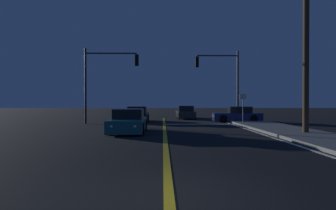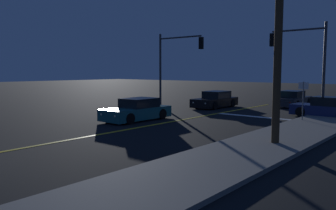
{
  "view_description": "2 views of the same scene",
  "coord_description": "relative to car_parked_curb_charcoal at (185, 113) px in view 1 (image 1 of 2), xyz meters",
  "views": [
    {
      "loc": [
        -0.12,
        -5.47,
        1.76
      ],
      "look_at": [
        0.22,
        13.72,
        1.55
      ],
      "focal_mm": 32.41,
      "sensor_mm": 36.0,
      "label": 1
    },
    {
      "loc": [
        12.91,
        -2.86,
        3.04
      ],
      "look_at": [
        -1.03,
        13.69,
        0.87
      ],
      "focal_mm": 36.88,
      "sensor_mm": 36.0,
      "label": 2
    }
  ],
  "objects": [
    {
      "name": "car_mid_block_black",
      "position": [
        -4.62,
        -4.95,
        0.0
      ],
      "size": [
        1.96,
        4.57,
        1.34
      ],
      "rotation": [
        0.0,
        0.0,
        3.15
      ],
      "color": "black",
      "rests_on": "ground"
    },
    {
      "name": "car_parked_curb_charcoal",
      "position": [
        0.0,
        0.0,
        0.0
      ],
      "size": [
        1.91,
        4.68,
        1.34
      ],
      "rotation": [
        0.0,
        0.0,
        0.02
      ],
      "color": "#2D2D33",
      "rests_on": "ground"
    },
    {
      "name": "street_sign_corner",
      "position": [
        3.77,
        -8.71,
        1.03
      ],
      "size": [
        0.56,
        0.06,
        2.4
      ],
      "color": "slate",
      "rests_on": "ground"
    },
    {
      "name": "traffic_signal_near_right",
      "position": [
        2.79,
        -5.91,
        3.47
      ],
      "size": [
        3.73,
        0.28,
        6.1
      ],
      "rotation": [
        0.0,
        0.0,
        3.14
      ],
      "color": "#38383D",
      "rests_on": "ground"
    },
    {
      "name": "utility_pole_right",
      "position": [
        5.17,
        -15.94,
        4.43
      ],
      "size": [
        1.73,
        0.31,
        9.66
      ],
      "color": "#42301E",
      "rests_on": "ground"
    },
    {
      "name": "lane_line_center",
      "position": [
        -2.25,
        -16.49,
        -0.58
      ],
      "size": [
        0.2,
        33.28,
        0.01
      ],
      "primitive_type": "cube",
      "color": "gold",
      "rests_on": "ground"
    },
    {
      "name": "car_distant_tail_navy",
      "position": [
        4.16,
        -5.45,
        -0.0
      ],
      "size": [
        4.21,
        1.96,
        1.34
      ],
      "rotation": [
        0.0,
        0.0,
        1.53
      ],
      "color": "navy",
      "rests_on": "ground"
    },
    {
      "name": "traffic_signal_far_left",
      "position": [
        -7.05,
        -7.31,
        3.47
      ],
      "size": [
        4.35,
        0.28,
        6.05
      ],
      "color": "#38383D",
      "rests_on": "ground"
    },
    {
      "name": "lane_line_edge_right",
      "position": [
        3.02,
        -16.49,
        -0.58
      ],
      "size": [
        0.16,
        33.28,
        0.01
      ],
      "primitive_type": "cube",
      "color": "white",
      "rests_on": "ground"
    },
    {
      "name": "ground_plane",
      "position": [
        -2.25,
        -26.28,
        -0.58
      ],
      "size": [
        160.0,
        160.0,
        0.0
      ],
      "primitive_type": "plane",
      "color": "black"
    },
    {
      "name": "sidewalk_right",
      "position": [
        4.87,
        -16.49,
        -0.51
      ],
      "size": [
        3.2,
        35.24,
        0.15
      ],
      "primitive_type": "cube",
      "color": "slate",
      "rests_on": "ground"
    },
    {
      "name": "stop_bar",
      "position": [
        0.51,
        -8.21,
        -0.58
      ],
      "size": [
        5.52,
        0.5,
        0.01
      ],
      "primitive_type": "cube",
      "color": "white",
      "rests_on": "ground"
    },
    {
      "name": "car_following_oncoming_teal",
      "position": [
        -4.35,
        -14.29,
        0.0
      ],
      "size": [
        2.0,
        4.55,
        1.34
      ],
      "rotation": [
        0.0,
        0.0,
        3.14
      ],
      "color": "#195960",
      "rests_on": "ground"
    }
  ]
}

